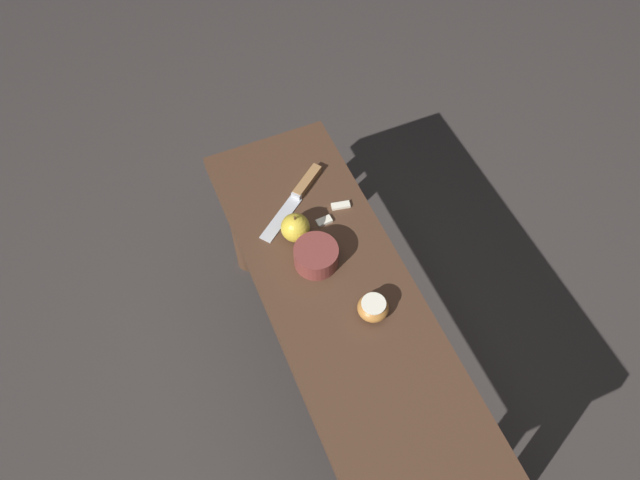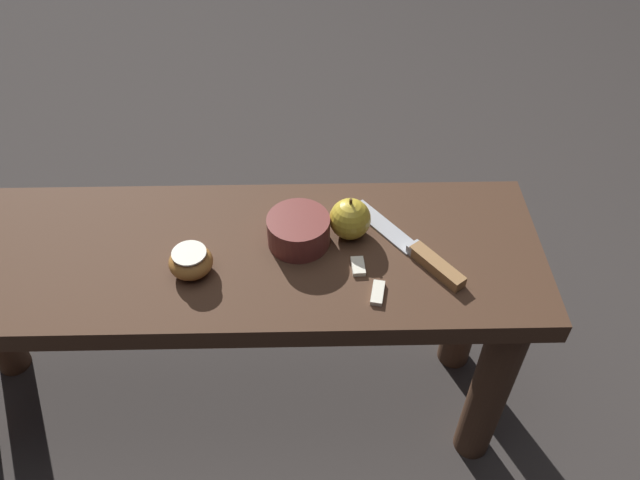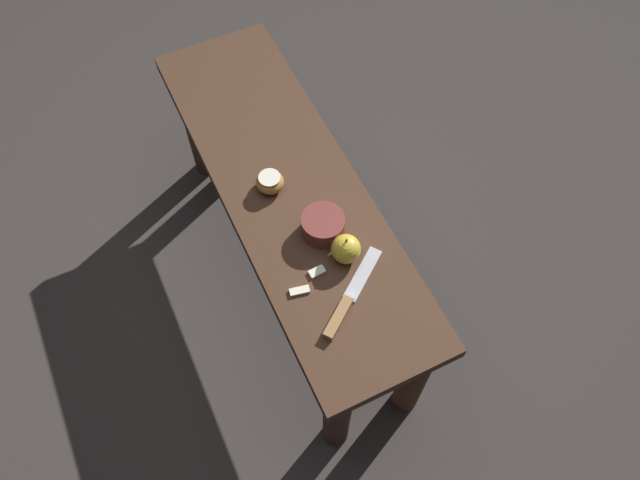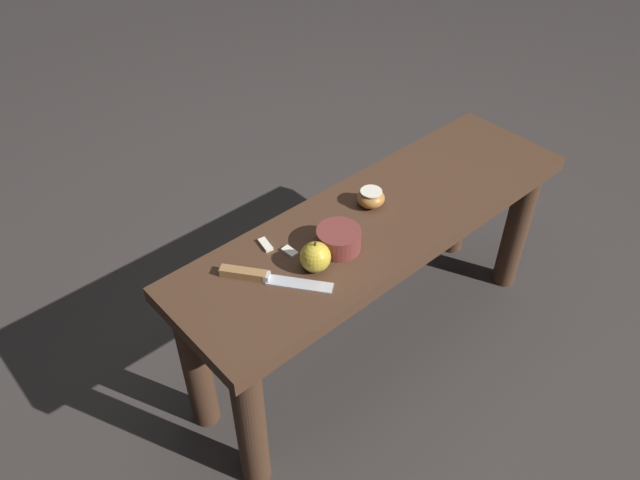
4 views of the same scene
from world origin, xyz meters
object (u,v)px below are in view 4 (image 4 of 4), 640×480
knife (259,276)px  apple_whole (315,257)px  wooden_bench (378,248)px  bowl (339,239)px  apple_cut (371,198)px

knife → apple_whole: apple_whole is taller
wooden_bench → knife: bearing=176.4°
apple_whole → bowl: apple_whole is taller
apple_whole → bowl: bearing=10.9°
apple_cut → knife: bearing=-176.5°
wooden_bench → bowl: (-0.16, -0.02, 0.14)m
apple_whole → apple_cut: 0.27m
knife → bowl: bowl is taller
wooden_bench → apple_whole: apple_whole is taller
wooden_bench → bowl: 0.21m
wooden_bench → apple_cut: apple_cut is taller
knife → wooden_bench: bearing=49.6°
wooden_bench → knife: 0.39m
apple_whole → apple_cut: apple_whole is taller
apple_cut → bowl: bearing=-159.5°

